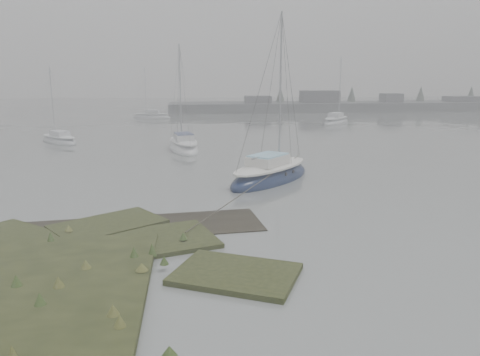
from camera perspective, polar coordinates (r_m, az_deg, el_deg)
ground at (r=43.65m, az=-5.06°, el=4.80°), size 160.00×160.00×0.00m
far_shoreline at (r=80.20m, az=14.23°, el=8.58°), size 60.00×8.00×4.15m
sailboat_main at (r=26.21m, az=3.73°, el=0.33°), size 6.37×6.74×9.87m
sailboat_white at (r=37.04m, az=-6.90°, el=3.80°), size 3.16×6.51×8.81m
sailboat_far_a at (r=43.60m, az=-21.17°, el=4.28°), size 4.56×4.75×7.00m
sailboat_far_b at (r=58.04m, az=11.64°, el=6.76°), size 5.30×6.03×8.58m
sailboat_far_c at (r=65.03m, az=-10.74°, el=7.36°), size 5.42×2.81×7.30m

